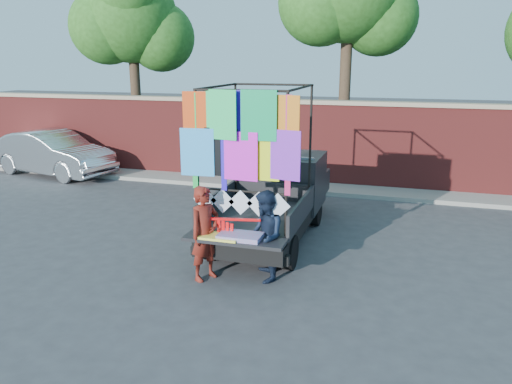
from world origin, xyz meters
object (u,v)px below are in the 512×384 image
(woman, at_px, (205,233))
(pickup_truck, at_px, (277,194))
(man, at_px, (265,236))
(sedan, at_px, (53,153))

(woman, bearing_deg, pickup_truck, 15.99)
(man, bearing_deg, sedan, -143.89)
(sedan, bearing_deg, woman, -115.78)
(pickup_truck, relative_size, sedan, 1.17)
(pickup_truck, distance_m, man, 2.71)
(pickup_truck, bearing_deg, woman, -100.60)
(pickup_truck, bearing_deg, man, -80.10)
(pickup_truck, bearing_deg, sedan, 159.28)
(pickup_truck, xyz_separation_m, sedan, (-8.66, 3.27, -0.10))
(pickup_truck, height_order, sedan, pickup_truck)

